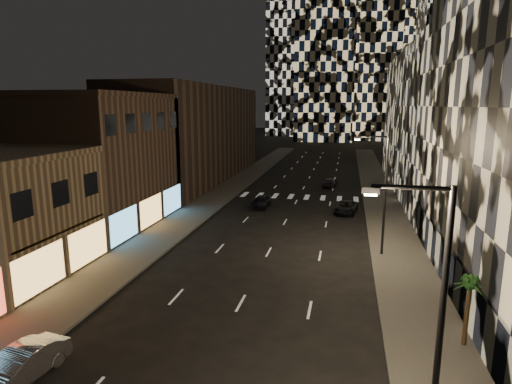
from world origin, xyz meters
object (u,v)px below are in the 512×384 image
at_px(car_dark_midlane, 261,202).
at_px(car_dark_oncoming, 330,183).
at_px(palm_tree, 470,288).
at_px(car_dark_rightlane, 346,207).
at_px(streetlight_far, 382,187).
at_px(streetlight_near, 433,313).
at_px(car_silver_parked, 20,366).

xyz_separation_m(car_dark_midlane, car_dark_oncoming, (7.00, 14.22, -0.09)).
bearing_deg(palm_tree, car_dark_rightlane, 102.68).
relative_size(streetlight_far, car_dark_rightlane, 2.00).
bearing_deg(streetlight_near, car_silver_parked, 175.84).
distance_m(car_dark_midlane, car_dark_oncoming, 15.85).
distance_m(streetlight_near, streetlight_far, 20.00).
relative_size(car_dark_rightlane, palm_tree, 1.30).
height_order(car_silver_parked, car_dark_rightlane, car_silver_parked).
relative_size(car_dark_oncoming, car_dark_rightlane, 0.92).
xyz_separation_m(streetlight_near, car_dark_oncoming, (-4.85, 47.66, -4.75)).
height_order(car_silver_parked, car_dark_midlane, car_silver_parked).
distance_m(car_silver_parked, car_dark_rightlane, 34.31).
relative_size(car_dark_midlane, car_dark_rightlane, 0.89).
bearing_deg(car_dark_rightlane, palm_tree, -69.56).
xyz_separation_m(streetlight_near, car_dark_midlane, (-11.85, 33.43, -4.67)).
bearing_deg(car_silver_parked, streetlight_far, 58.22).
bearing_deg(palm_tree, streetlight_far, 104.39).
bearing_deg(car_dark_oncoming, car_silver_parked, 81.44).
xyz_separation_m(streetlight_near, car_dark_rightlane, (-2.51, 32.87, -4.73)).
height_order(car_dark_midlane, palm_tree, palm_tree).
bearing_deg(streetlight_far, streetlight_near, -90.00).
distance_m(streetlight_far, car_dark_midlane, 18.51).
bearing_deg(car_dark_midlane, palm_tree, -56.72).
height_order(streetlight_near, car_dark_rightlane, streetlight_near).
bearing_deg(car_dark_rightlane, car_silver_parked, -104.58).
height_order(streetlight_far, palm_tree, streetlight_far).
distance_m(streetlight_far, car_silver_parked, 24.89).
bearing_deg(car_dark_oncoming, palm_tree, 105.72).
distance_m(streetlight_near, car_dark_rightlane, 33.30).
relative_size(streetlight_far, car_dark_oncoming, 2.18).
relative_size(car_silver_parked, car_dark_oncoming, 1.04).
bearing_deg(streetlight_far, car_dark_midlane, 131.43).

